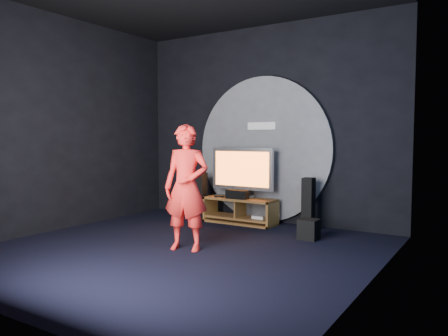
# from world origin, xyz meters

# --- Properties ---
(floor) EXTENTS (5.00, 5.00, 0.00)m
(floor) POSITION_xyz_m (0.00, 0.00, 0.00)
(floor) COLOR black
(floor) RESTS_ON ground
(back_wall) EXTENTS (5.00, 0.04, 3.50)m
(back_wall) POSITION_xyz_m (0.00, 2.50, 1.75)
(back_wall) COLOR black
(back_wall) RESTS_ON ground
(left_wall) EXTENTS (0.04, 5.00, 3.50)m
(left_wall) POSITION_xyz_m (-2.50, 0.00, 1.75)
(left_wall) COLOR black
(left_wall) RESTS_ON ground
(right_wall) EXTENTS (0.04, 5.00, 3.50)m
(right_wall) POSITION_xyz_m (2.50, 0.00, 1.75)
(right_wall) COLOR black
(right_wall) RESTS_ON ground
(wall_disc_panel) EXTENTS (2.60, 0.11, 2.60)m
(wall_disc_panel) POSITION_xyz_m (0.00, 2.44, 1.30)
(wall_disc_panel) COLOR #515156
(wall_disc_panel) RESTS_ON ground
(media_console) EXTENTS (1.31, 0.45, 0.45)m
(media_console) POSITION_xyz_m (-0.23, 2.05, 0.20)
(media_console) COLOR olive
(media_console) RESTS_ON ground
(tv) EXTENTS (1.20, 0.22, 0.88)m
(tv) POSITION_xyz_m (-0.24, 2.12, 0.93)
(tv) COLOR silver
(tv) RESTS_ON media_console
(center_speaker) EXTENTS (0.40, 0.15, 0.15)m
(center_speaker) POSITION_xyz_m (-0.24, 1.95, 0.53)
(center_speaker) COLOR black
(center_speaker) RESTS_ON media_console
(remote) EXTENTS (0.18, 0.05, 0.02)m
(remote) POSITION_xyz_m (-0.61, 1.93, 0.46)
(remote) COLOR black
(remote) RESTS_ON media_console
(tower_speaker_left) EXTENTS (0.17, 0.19, 0.87)m
(tower_speaker_left) POSITION_xyz_m (-1.02, 1.95, 0.43)
(tower_speaker_left) COLOR black
(tower_speaker_left) RESTS_ON ground
(tower_speaker_right) EXTENTS (0.17, 0.19, 0.87)m
(tower_speaker_right) POSITION_xyz_m (1.02, 2.08, 0.43)
(tower_speaker_right) COLOR black
(tower_speaker_right) RESTS_ON ground
(subwoofer) EXTENTS (0.27, 0.27, 0.30)m
(subwoofer) POSITION_xyz_m (1.24, 1.53, 0.15)
(subwoofer) COLOR black
(subwoofer) RESTS_ON ground
(player) EXTENTS (0.71, 0.56, 1.69)m
(player) POSITION_xyz_m (0.06, 0.09, 0.85)
(player) COLOR red
(player) RESTS_ON ground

